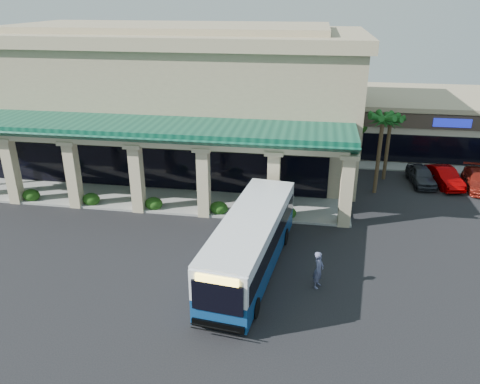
% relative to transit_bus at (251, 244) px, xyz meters
% --- Properties ---
extents(ground, '(110.00, 110.00, 0.00)m').
position_rel_transit_bus_xyz_m(ground, '(-0.93, 1.00, -1.58)').
color(ground, black).
extents(main_building, '(30.80, 14.80, 11.35)m').
position_rel_transit_bus_xyz_m(main_building, '(-8.93, 17.00, 4.10)').
color(main_building, tan).
rests_on(main_building, ground).
extents(arcade, '(30.00, 6.20, 5.70)m').
position_rel_transit_bus_xyz_m(arcade, '(-8.93, 7.80, 1.27)').
color(arcade, '#0B4332').
rests_on(arcade, ground).
extents(strip_mall, '(22.50, 12.50, 4.90)m').
position_rel_transit_bus_xyz_m(strip_mall, '(17.07, 25.00, 0.87)').
color(strip_mall, '#C3B69C').
rests_on(strip_mall, ground).
extents(palm_0, '(2.40, 2.40, 6.60)m').
position_rel_transit_bus_xyz_m(palm_0, '(7.57, 12.00, 1.72)').
color(palm_0, '#155118').
rests_on(palm_0, ground).
extents(palm_1, '(2.40, 2.40, 5.80)m').
position_rel_transit_bus_xyz_m(palm_1, '(8.57, 15.00, 1.32)').
color(palm_1, '#155118').
rests_on(palm_1, ground).
extents(broadleaf_tree, '(2.60, 2.60, 4.81)m').
position_rel_transit_bus_xyz_m(broadleaf_tree, '(6.57, 20.00, 0.83)').
color(broadleaf_tree, '#183D0E').
rests_on(broadleaf_tree, ground).
extents(transit_bus, '(3.96, 11.52, 3.15)m').
position_rel_transit_bus_xyz_m(transit_bus, '(0.00, 0.00, 0.00)').
color(transit_bus, navy).
rests_on(transit_bus, ground).
extents(pedestrian, '(0.67, 0.82, 1.95)m').
position_rel_transit_bus_xyz_m(pedestrian, '(3.51, -0.93, -0.60)').
color(pedestrian, slate).
rests_on(pedestrian, ground).
extents(car_silver, '(1.96, 4.19, 1.39)m').
position_rel_transit_bus_xyz_m(car_silver, '(11.24, 14.34, -0.88)').
color(car_silver, '#292B32').
rests_on(car_silver, ground).
extents(car_white, '(2.34, 4.48, 1.40)m').
position_rel_transit_bus_xyz_m(car_white, '(12.91, 14.24, -0.87)').
color(car_white, '#980000').
rests_on(car_white, ground).
extents(car_red, '(2.27, 4.81, 1.36)m').
position_rel_transit_bus_xyz_m(car_red, '(15.33, 14.02, -0.90)').
color(car_red, maroon).
rests_on(car_red, ground).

